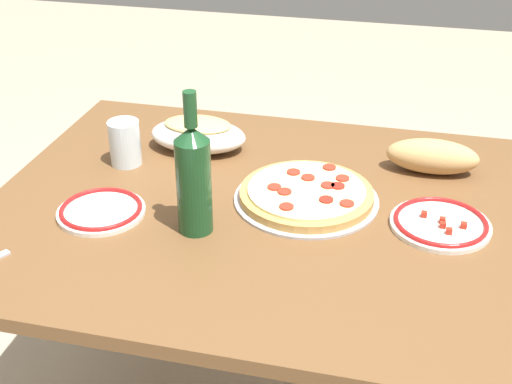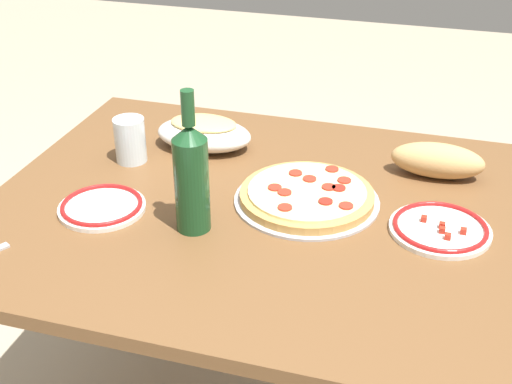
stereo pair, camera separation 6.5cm
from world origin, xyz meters
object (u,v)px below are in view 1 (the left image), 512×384
at_px(side_plate_near, 440,223).
at_px(side_plate_far, 101,210).
at_px(baked_pasta_dish, 198,133).
at_px(bread_loaf, 432,156).
at_px(dining_table, 256,251).
at_px(water_glass, 125,143).
at_px(pepperoni_pizza, 306,195).
at_px(wine_bottle, 194,177).

height_order(side_plate_near, side_plate_far, side_plate_near).
bearing_deg(side_plate_far, side_plate_near, -170.56).
bearing_deg(side_plate_near, baked_pasta_dish, -21.50).
distance_m(side_plate_near, bread_loaf, 0.24).
xyz_separation_m(dining_table, bread_loaf, (-0.36, -0.24, 0.16)).
relative_size(dining_table, baked_pasta_dish, 4.79).
xyz_separation_m(water_glass, side_plate_near, (-0.73, 0.11, -0.05)).
height_order(dining_table, pepperoni_pizza, pepperoni_pizza).
bearing_deg(side_plate_far, bread_loaf, -151.96).
bearing_deg(side_plate_far, pepperoni_pizza, -159.05).
distance_m(pepperoni_pizza, baked_pasta_dish, 0.36).
bearing_deg(pepperoni_pizza, wine_bottle, 40.08).
bearing_deg(water_glass, pepperoni_pizza, 170.78).
xyz_separation_m(baked_pasta_dish, bread_loaf, (-0.57, -0.01, -0.00)).
xyz_separation_m(baked_pasta_dish, water_glass, (0.14, 0.12, 0.01)).
bearing_deg(pepperoni_pizza, baked_pasta_dish, -31.99).
bearing_deg(bread_loaf, side_plate_near, 95.86).
bearing_deg(baked_pasta_dish, wine_bottle, 106.85).
distance_m(water_glass, side_plate_near, 0.74).
relative_size(pepperoni_pizza, bread_loaf, 1.49).
relative_size(dining_table, side_plate_near, 5.63).
distance_m(baked_pasta_dish, side_plate_near, 0.63).
bearing_deg(side_plate_near, water_glass, -8.86).
bearing_deg(baked_pasta_dish, water_glass, 39.62).
relative_size(wine_bottle, water_glass, 2.75).
distance_m(wine_bottle, water_glass, 0.35).
height_order(water_glass, bread_loaf, water_glass).
relative_size(dining_table, water_glass, 10.63).
distance_m(wine_bottle, side_plate_far, 0.24).
relative_size(side_plate_far, bread_loaf, 0.88).
xyz_separation_m(water_glass, side_plate_far, (-0.04, 0.23, -0.05)).
bearing_deg(pepperoni_pizza, side_plate_far, 20.95).
distance_m(water_glass, side_plate_far, 0.24).
relative_size(dining_table, side_plate_far, 6.22).
bearing_deg(water_glass, wine_bottle, 136.39).
relative_size(wine_bottle, bread_loaf, 1.41).
height_order(pepperoni_pizza, baked_pasta_dish, baked_pasta_dish).
relative_size(wine_bottle, side_plate_far, 1.61).
distance_m(dining_table, wine_bottle, 0.29).
relative_size(baked_pasta_dish, water_glass, 2.22).
distance_m(wine_bottle, bread_loaf, 0.59).
distance_m(baked_pasta_dish, bread_loaf, 0.57).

